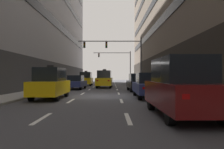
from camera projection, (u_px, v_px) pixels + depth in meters
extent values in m
plane|color=#424247|center=(100.00, 96.00, 15.16)|extent=(120.00, 120.00, 0.00)
cube|color=gray|center=(22.00, 95.00, 15.18)|extent=(2.52, 80.00, 0.14)
cube|color=gray|center=(177.00, 95.00, 15.14)|extent=(2.52, 80.00, 0.14)
cube|color=silver|center=(43.00, 118.00, 7.16)|extent=(0.16, 2.00, 0.01)
cube|color=silver|center=(71.00, 101.00, 12.16)|extent=(0.16, 2.00, 0.01)
cube|color=silver|center=(83.00, 94.00, 17.16)|extent=(0.16, 2.00, 0.01)
cube|color=silver|center=(90.00, 90.00, 22.16)|extent=(0.16, 2.00, 0.01)
cube|color=silver|center=(94.00, 87.00, 27.16)|extent=(0.16, 2.00, 0.01)
cube|color=silver|center=(97.00, 85.00, 32.16)|extent=(0.16, 2.00, 0.01)
cube|color=silver|center=(99.00, 84.00, 37.16)|extent=(0.16, 2.00, 0.01)
cube|color=silver|center=(101.00, 83.00, 42.16)|extent=(0.16, 2.00, 0.01)
cube|color=silver|center=(102.00, 82.00, 47.16)|extent=(0.16, 2.00, 0.01)
cube|color=silver|center=(129.00, 118.00, 7.16)|extent=(0.16, 2.00, 0.01)
cube|color=silver|center=(122.00, 101.00, 12.16)|extent=(0.16, 2.00, 0.01)
cube|color=silver|center=(119.00, 94.00, 17.16)|extent=(0.16, 2.00, 0.01)
cube|color=silver|center=(118.00, 90.00, 22.16)|extent=(0.16, 2.00, 0.01)
cube|color=silver|center=(117.00, 87.00, 27.16)|extent=(0.16, 2.00, 0.01)
cube|color=silver|center=(116.00, 85.00, 32.15)|extent=(0.16, 2.00, 0.01)
cube|color=silver|center=(116.00, 84.00, 37.15)|extent=(0.16, 2.00, 0.01)
cube|color=silver|center=(115.00, 83.00, 42.15)|extent=(0.16, 2.00, 0.01)
cube|color=silver|center=(115.00, 82.00, 47.15)|extent=(0.16, 2.00, 0.01)
cylinder|color=black|center=(73.00, 86.00, 24.14)|extent=(0.24, 0.64, 0.63)
cylinder|color=black|center=(86.00, 86.00, 24.07)|extent=(0.24, 0.64, 0.63)
cylinder|color=black|center=(67.00, 87.00, 21.57)|extent=(0.24, 0.64, 0.63)
cylinder|color=black|center=(81.00, 87.00, 21.49)|extent=(0.24, 0.64, 0.63)
cube|color=navy|center=(77.00, 84.00, 22.82)|extent=(1.95, 4.28, 0.61)
cube|color=black|center=(76.00, 78.00, 22.63)|extent=(1.61, 1.88, 0.65)
cube|color=white|center=(76.00, 82.00, 24.91)|extent=(0.19, 0.09, 0.13)
cube|color=red|center=(66.00, 83.00, 20.80)|extent=(0.19, 0.09, 0.13)
cube|color=white|center=(85.00, 82.00, 24.85)|extent=(0.19, 0.09, 0.13)
cube|color=red|center=(78.00, 83.00, 20.74)|extent=(0.19, 0.09, 0.13)
cylinder|color=black|center=(100.00, 85.00, 26.99)|extent=(0.25, 0.68, 0.67)
cylinder|color=black|center=(112.00, 85.00, 26.92)|extent=(0.25, 0.68, 0.67)
cylinder|color=black|center=(97.00, 86.00, 24.23)|extent=(0.25, 0.68, 0.67)
cylinder|color=black|center=(111.00, 86.00, 24.16)|extent=(0.25, 0.68, 0.67)
cube|color=yellow|center=(105.00, 81.00, 25.58)|extent=(2.06, 4.57, 0.92)
cube|color=black|center=(105.00, 74.00, 25.59)|extent=(1.74, 2.72, 0.92)
cube|color=white|center=(102.00, 80.00, 27.82)|extent=(0.21, 0.09, 0.14)
cube|color=red|center=(98.00, 81.00, 23.40)|extent=(0.21, 0.09, 0.14)
cube|color=white|center=(111.00, 80.00, 27.76)|extent=(0.21, 0.09, 0.14)
cube|color=red|center=(109.00, 81.00, 23.35)|extent=(0.21, 0.09, 0.14)
cube|color=black|center=(105.00, 70.00, 25.59)|extent=(0.46, 0.22, 0.18)
cylinder|color=black|center=(46.00, 92.00, 14.55)|extent=(0.22, 0.63, 0.63)
cylinder|color=black|center=(67.00, 92.00, 14.56)|extent=(0.22, 0.63, 0.63)
cylinder|color=black|center=(32.00, 96.00, 11.97)|extent=(0.22, 0.63, 0.63)
cylinder|color=black|center=(58.00, 96.00, 11.98)|extent=(0.22, 0.63, 0.63)
cube|color=yellow|center=(51.00, 88.00, 13.27)|extent=(1.81, 4.23, 0.86)
cube|color=black|center=(51.00, 74.00, 13.27)|extent=(1.56, 2.51, 0.86)
cube|color=white|center=(51.00, 84.00, 15.33)|extent=(0.19, 0.08, 0.13)
cube|color=red|center=(29.00, 87.00, 11.20)|extent=(0.19, 0.08, 0.13)
cube|color=white|center=(67.00, 84.00, 15.34)|extent=(0.19, 0.08, 0.13)
cube|color=red|center=(51.00, 87.00, 11.21)|extent=(0.19, 0.08, 0.13)
cube|color=black|center=(51.00, 67.00, 13.28)|extent=(0.42, 0.20, 0.17)
cylinder|color=black|center=(83.00, 83.00, 32.22)|extent=(0.23, 0.65, 0.65)
cylinder|color=black|center=(92.00, 83.00, 32.23)|extent=(0.23, 0.65, 0.65)
cylinder|color=black|center=(80.00, 84.00, 29.55)|extent=(0.23, 0.65, 0.65)
cylinder|color=black|center=(91.00, 84.00, 29.57)|extent=(0.23, 0.65, 0.65)
cube|color=yellow|center=(87.00, 81.00, 30.89)|extent=(1.87, 4.37, 0.89)
cube|color=black|center=(87.00, 75.00, 30.90)|extent=(1.61, 2.59, 0.89)
cube|color=white|center=(84.00, 79.00, 33.02)|extent=(0.20, 0.08, 0.14)
cube|color=red|center=(80.00, 80.00, 28.76)|extent=(0.20, 0.08, 0.14)
cube|color=white|center=(92.00, 79.00, 33.03)|extent=(0.20, 0.08, 0.14)
cube|color=red|center=(89.00, 80.00, 28.77)|extent=(0.20, 0.08, 0.14)
cube|color=black|center=(87.00, 71.00, 30.90)|extent=(0.44, 0.20, 0.18)
cylinder|color=black|center=(152.00, 102.00, 8.95)|extent=(0.24, 0.68, 0.68)
cylinder|color=black|center=(188.00, 102.00, 8.97)|extent=(0.24, 0.68, 0.68)
cylinder|color=black|center=(170.00, 114.00, 6.16)|extent=(0.24, 0.68, 0.68)
cylinder|color=black|center=(224.00, 114.00, 6.18)|extent=(0.24, 0.68, 0.68)
cube|color=maroon|center=(181.00, 95.00, 7.57)|extent=(1.96, 4.57, 0.93)
cube|color=black|center=(181.00, 70.00, 7.57)|extent=(1.69, 2.71, 0.93)
cube|color=white|center=(151.00, 87.00, 9.79)|extent=(0.21, 0.09, 0.14)
cube|color=red|center=(186.00, 97.00, 5.33)|extent=(0.21, 0.09, 0.14)
cube|color=white|center=(178.00, 87.00, 9.81)|extent=(0.21, 0.09, 0.14)
cylinder|color=black|center=(135.00, 91.00, 15.45)|extent=(0.24, 0.69, 0.69)
cylinder|color=black|center=(157.00, 91.00, 15.43)|extent=(0.24, 0.69, 0.69)
cylinder|color=black|center=(140.00, 94.00, 12.62)|extent=(0.24, 0.69, 0.69)
cylinder|color=black|center=(167.00, 95.00, 12.60)|extent=(0.24, 0.69, 0.69)
cube|color=navy|center=(150.00, 88.00, 14.02)|extent=(1.98, 4.63, 0.67)
cube|color=black|center=(150.00, 78.00, 13.82)|extent=(1.70, 2.01, 0.71)
cube|color=white|center=(136.00, 85.00, 16.30)|extent=(0.21, 0.09, 0.15)
cube|color=red|center=(145.00, 88.00, 11.77)|extent=(0.21, 0.09, 0.15)
cube|color=white|center=(153.00, 85.00, 16.28)|extent=(0.21, 0.09, 0.15)
cube|color=red|center=(168.00, 88.00, 11.75)|extent=(0.21, 0.09, 0.15)
cylinder|color=black|center=(129.00, 87.00, 21.27)|extent=(0.25, 0.70, 0.70)
cylinder|color=black|center=(145.00, 87.00, 21.30)|extent=(0.25, 0.70, 0.70)
cylinder|color=black|center=(132.00, 89.00, 18.42)|extent=(0.25, 0.70, 0.70)
cylinder|color=black|center=(150.00, 89.00, 18.45)|extent=(0.25, 0.70, 0.70)
cube|color=black|center=(139.00, 84.00, 19.86)|extent=(2.04, 4.68, 0.67)
cube|color=black|center=(139.00, 77.00, 19.65)|extent=(1.73, 2.04, 0.72)
cube|color=white|center=(129.00, 82.00, 22.13)|extent=(0.21, 0.09, 0.15)
cube|color=red|center=(135.00, 84.00, 17.57)|extent=(0.21, 0.09, 0.15)
cube|color=white|center=(142.00, 82.00, 22.15)|extent=(0.21, 0.09, 0.15)
cube|color=red|center=(150.00, 84.00, 17.59)|extent=(0.21, 0.09, 0.15)
cylinder|color=#4C4C51|center=(142.00, 61.00, 27.87)|extent=(0.18, 0.18, 6.79)
cylinder|color=#4C4C51|center=(110.00, 41.00, 27.90)|extent=(8.76, 0.12, 0.12)
cube|color=black|center=(107.00, 45.00, 27.90)|extent=(0.28, 0.24, 0.84)
sphere|color=#4B0704|center=(107.00, 43.00, 27.76)|extent=(0.17, 0.17, 0.17)
sphere|color=orange|center=(107.00, 45.00, 27.76)|extent=(0.17, 0.17, 0.17)
sphere|color=#073E10|center=(107.00, 47.00, 27.76)|extent=(0.17, 0.17, 0.17)
cube|color=black|center=(85.00, 45.00, 27.91)|extent=(0.28, 0.24, 0.84)
sphere|color=#4B0704|center=(85.00, 43.00, 27.77)|extent=(0.17, 0.17, 0.17)
sphere|color=orange|center=(85.00, 45.00, 27.77)|extent=(0.17, 0.17, 0.17)
sphere|color=#073E10|center=(85.00, 47.00, 27.77)|extent=(0.17, 0.17, 0.17)
cylinder|color=#4C4C51|center=(131.00, 67.00, 44.19)|extent=(0.18, 0.18, 6.79)
cylinder|color=#4C4C51|center=(112.00, 53.00, 44.22)|extent=(8.15, 0.12, 0.12)
cube|color=black|center=(99.00, 55.00, 44.22)|extent=(0.28, 0.24, 0.84)
sphere|color=red|center=(99.00, 54.00, 44.09)|extent=(0.17, 0.17, 0.17)
sphere|color=#523505|center=(99.00, 55.00, 44.08)|extent=(0.17, 0.17, 0.17)
sphere|color=#073E10|center=(99.00, 56.00, 44.08)|extent=(0.17, 0.17, 0.17)
cylinder|color=brown|center=(190.00, 90.00, 14.03)|extent=(0.13, 0.13, 0.80)
cylinder|color=brown|center=(188.00, 90.00, 14.01)|extent=(0.13, 0.13, 0.80)
cube|color=gray|center=(189.00, 80.00, 14.02)|extent=(0.36, 0.24, 0.57)
sphere|color=beige|center=(189.00, 75.00, 14.02)|extent=(0.21, 0.21, 0.21)
cylinder|color=gray|center=(192.00, 80.00, 14.05)|extent=(0.09, 0.09, 0.51)
cylinder|color=gray|center=(186.00, 80.00, 13.99)|extent=(0.09, 0.09, 0.51)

